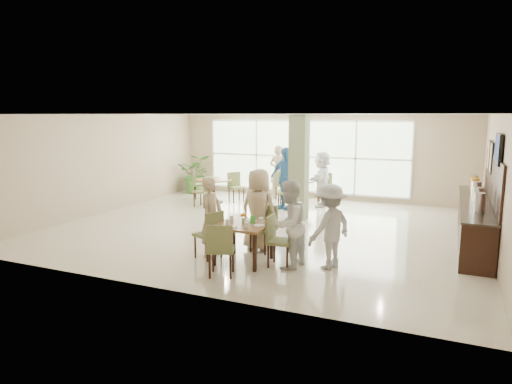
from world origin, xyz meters
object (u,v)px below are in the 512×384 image
at_px(round_table_left, 214,184).
at_px(teen_standing, 330,227).
at_px(potted_plant, 197,174).
at_px(teen_right, 289,224).
at_px(teen_left, 211,217).
at_px(buffet_counter, 475,218).
at_px(main_table, 244,228).
at_px(adult_a, 285,178).
at_px(adult_b, 322,179).
at_px(round_table_right, 297,186).
at_px(teen_far, 259,210).
at_px(adult_standing, 279,172).

xyz_separation_m(round_table_left, teen_standing, (5.08, -4.85, 0.19)).
xyz_separation_m(potted_plant, teen_right, (5.82, -6.46, 0.11)).
bearing_deg(teen_left, potted_plant, 36.14).
distance_m(buffet_counter, teen_standing, 3.84).
relative_size(main_table, round_table_left, 0.85).
distance_m(potted_plant, adult_a, 4.20).
xyz_separation_m(teen_standing, adult_b, (-1.69, 5.60, 0.07)).
height_order(potted_plant, adult_b, adult_b).
xyz_separation_m(round_table_left, adult_a, (2.51, -0.12, 0.34)).
height_order(round_table_right, adult_b, adult_b).
height_order(teen_far, adult_b, teen_far).
bearing_deg(teen_right, round_table_left, -130.11).
bearing_deg(round_table_left, potted_plant, 137.11).
relative_size(teen_far, teen_standing, 1.09).
relative_size(round_table_right, teen_standing, 0.72).
xyz_separation_m(buffet_counter, teen_standing, (-2.51, -2.90, 0.23)).
relative_size(teen_far, adult_a, 0.92).
distance_m(round_table_left, round_table_right, 2.69).
height_order(round_table_left, teen_far, teen_far).
distance_m(potted_plant, teen_right, 8.69).
distance_m(adult_a, adult_standing, 1.74).
bearing_deg(adult_b, adult_a, -51.67).
bearing_deg(round_table_left, adult_b, 12.46).
relative_size(potted_plant, adult_a, 0.76).
bearing_deg(buffet_counter, teen_left, -147.22).
xyz_separation_m(round_table_left, adult_standing, (1.70, 1.42, 0.32)).
bearing_deg(adult_a, potted_plant, 177.78).
bearing_deg(round_table_right, teen_right, -72.96).
bearing_deg(teen_left, teen_right, -88.85).
height_order(main_table, potted_plant, potted_plant).
relative_size(round_table_left, teen_standing, 0.75).
distance_m(teen_far, teen_right, 1.26).
relative_size(potted_plant, adult_b, 0.83).
distance_m(teen_left, teen_right, 1.65).
height_order(teen_right, adult_b, adult_b).
bearing_deg(main_table, teen_far, 94.16).
height_order(buffet_counter, teen_left, buffet_counter).
bearing_deg(teen_left, round_table_left, 31.44).
relative_size(round_table_right, teen_left, 0.70).
height_order(teen_right, adult_a, adult_a).
height_order(teen_left, teen_right, teen_right).
xyz_separation_m(main_table, round_table_right, (-0.94, 6.02, -0.08)).
relative_size(teen_left, teen_right, 0.97).
xyz_separation_m(round_table_right, adult_standing, (-0.86, 0.59, 0.33)).
xyz_separation_m(potted_plant, adult_standing, (3.13, 0.10, 0.20)).
bearing_deg(teen_right, adult_standing, -148.38).
relative_size(teen_far, adult_b, 1.00).
bearing_deg(teen_far, teen_left, 56.10).
relative_size(round_table_left, adult_a, 0.63).
xyz_separation_m(teen_right, adult_a, (-1.88, 5.01, 0.11)).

